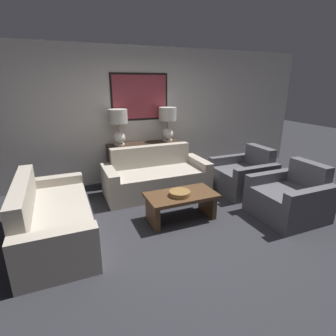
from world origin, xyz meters
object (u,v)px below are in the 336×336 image
at_px(couch_by_back_wall, 156,177).
at_px(coffee_table, 181,201).
at_px(armchair_near_back_wall, 244,176).
at_px(couch_by_side, 53,219).
at_px(console_table, 145,162).
at_px(decorative_bowl, 180,193).
at_px(table_lamp_right, 168,120).
at_px(table_lamp_left, 118,123).
at_px(armchair_near_camera, 289,199).

relative_size(couch_by_back_wall, coffee_table, 1.84).
bearing_deg(armchair_near_back_wall, couch_by_back_wall, 159.42).
bearing_deg(couch_by_side, armchair_near_back_wall, 6.11).
distance_m(couch_by_side, coffee_table, 1.78).
xyz_separation_m(couch_by_back_wall, couch_by_side, (-1.79, -0.94, 0.00)).
bearing_deg(console_table, decorative_bowl, -92.01).
distance_m(coffee_table, armchair_near_back_wall, 1.66).
bearing_deg(table_lamp_right, decorative_bowl, -107.37).
distance_m(table_lamp_left, armchair_near_back_wall, 2.59).
xyz_separation_m(table_lamp_right, armchair_near_back_wall, (1.04, -1.25, -0.96)).
xyz_separation_m(console_table, table_lamp_left, (-0.51, 0.00, 0.84)).
bearing_deg(coffee_table, couch_by_back_wall, 89.00).
height_order(console_table, coffee_table, console_table).
bearing_deg(console_table, table_lamp_right, 0.00).
xyz_separation_m(couch_by_back_wall, armchair_near_back_wall, (1.55, -0.58, 0.00)).
bearing_deg(table_lamp_right, console_table, 180.00).
xyz_separation_m(table_lamp_left, coffee_table, (0.49, -1.80, -0.95)).
bearing_deg(decorative_bowl, armchair_near_back_wall, 19.96).
height_order(table_lamp_right, couch_by_side, table_lamp_right).
relative_size(decorative_bowl, armchair_near_back_wall, 0.33).
distance_m(coffee_table, armchair_near_camera, 1.66).
bearing_deg(armchair_near_camera, couch_by_back_wall, 132.77).
height_order(table_lamp_left, couch_by_side, table_lamp_left).
height_order(console_table, decorative_bowl, console_table).
bearing_deg(table_lamp_right, coffee_table, -106.43).
bearing_deg(table_lamp_right, couch_by_back_wall, -127.40).
bearing_deg(console_table, couch_by_back_wall, -90.00).
xyz_separation_m(table_lamp_left, table_lamp_right, (1.02, 0.00, 0.00)).
bearing_deg(armchair_near_camera, decorative_bowl, 162.55).
xyz_separation_m(couch_by_side, coffee_table, (1.77, -0.19, 0.01)).
xyz_separation_m(table_lamp_right, couch_by_side, (-2.30, -1.61, -0.96)).
distance_m(couch_by_back_wall, couch_by_side, 2.02).
relative_size(couch_by_back_wall, armchair_near_camera, 2.05).
relative_size(coffee_table, armchair_near_camera, 1.11).
distance_m(table_lamp_left, decorative_bowl, 2.05).
xyz_separation_m(table_lamp_right, armchair_near_camera, (1.04, -2.34, -0.96)).
distance_m(couch_by_side, armchair_near_back_wall, 3.36).
distance_m(couch_by_back_wall, decorative_bowl, 1.18).
height_order(table_lamp_right, armchair_near_back_wall, table_lamp_right).
distance_m(console_table, table_lamp_right, 0.98).
distance_m(decorative_bowl, armchair_near_back_wall, 1.72).
relative_size(armchair_near_back_wall, armchair_near_camera, 1.00).
bearing_deg(couch_by_side, couch_by_back_wall, 27.68).
bearing_deg(couch_by_side, decorative_bowl, -7.55).
bearing_deg(couch_by_back_wall, table_lamp_left, 127.40).
bearing_deg(coffee_table, armchair_near_back_wall, 19.20).
relative_size(coffee_table, decorative_bowl, 3.36).
xyz_separation_m(couch_by_side, armchair_near_camera, (3.34, -0.74, 0.00)).
distance_m(console_table, table_lamp_left, 0.98).
height_order(couch_by_side, armchair_near_camera, couch_by_side).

